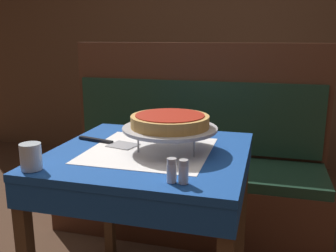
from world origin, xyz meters
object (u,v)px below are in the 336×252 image
dining_table_rear (250,107)px  salt_shaker (172,170)px  booth_bench (189,178)px  pepper_shaker (184,172)px  deep_dish_pizza (170,121)px  dining_table_front (150,171)px  pizza_pan_stand (170,129)px  condiment_caddy (241,87)px  pizza_server (110,143)px  water_glass_near (31,157)px

dining_table_rear → salt_shaker: 2.09m
booth_bench → pepper_shaker: (0.22, -1.15, 0.48)m
deep_dish_pizza → dining_table_front: bearing=-163.7°
pizza_pan_stand → deep_dish_pizza: deep_dish_pizza is taller
salt_shaker → condiment_caddy: bearing=88.7°
pizza_server → salt_shaker: size_ratio=3.81×
dining_table_rear → booth_bench: size_ratio=0.46×
deep_dish_pizza → pepper_shaker: (0.14, -0.35, -0.09)m
water_glass_near → salt_shaker: 0.52m
pizza_pan_stand → pepper_shaker: pizza_pan_stand is taller
pizza_pan_stand → salt_shaker: size_ratio=4.87×
dining_table_front → dining_table_rear: dining_table_rear is taller
water_glass_near → deep_dish_pizza: bearing=40.9°
dining_table_rear → pizza_server: size_ratio=2.52×
deep_dish_pizza → pizza_pan_stand: bearing=0.0°
booth_bench → salt_shaker: bearing=-81.0°
pizza_server → pepper_shaker: bearing=-40.8°
dining_table_front → pepper_shaker: size_ratio=10.14×
pizza_server → dining_table_front: bearing=-12.7°
dining_table_front → pizza_server: (-0.20, 0.05, 0.10)m
booth_bench → water_glass_near: booth_bench is taller
dining_table_rear → pepper_shaker: 2.09m
booth_bench → condiment_caddy: 1.14m
water_glass_near → salt_shaker: size_ratio=1.18×
dining_table_front → deep_dish_pizza: (0.08, 0.02, 0.22)m
dining_table_rear → pizza_pan_stand: size_ratio=1.97×
condiment_caddy → dining_table_front: bearing=-97.2°
booth_bench → pizza_pan_stand: booth_bench is taller
pizza_pan_stand → salt_shaker: (0.10, -0.35, -0.05)m
water_glass_near → dining_table_front: bearing=45.2°
salt_shaker → pepper_shaker: salt_shaker is taller
salt_shaker → dining_table_front: bearing=119.5°
dining_table_rear → pizza_pan_stand: 1.76m
dining_table_rear → deep_dish_pizza: bearing=-97.9°
booth_bench → condiment_caddy: size_ratio=11.69×
dining_table_rear → pizza_pan_stand: pizza_pan_stand is taller
pizza_server → condiment_caddy: condiment_caddy is taller
pizza_server → water_glass_near: water_glass_near is taller
dining_table_front → pepper_shaker: pepper_shaker is taller
condiment_caddy → pizza_server: bearing=-103.7°
salt_shaker → dining_table_rear: bearing=86.2°
pizza_pan_stand → dining_table_front: bearing=-163.7°
dining_table_front → water_glass_near: (-0.34, -0.34, 0.14)m
salt_shaker → pizza_pan_stand: bearing=106.0°
dining_table_front → pepper_shaker: (0.22, -0.32, 0.13)m
booth_bench → deep_dish_pizza: size_ratio=5.21×
booth_bench → water_glass_near: size_ratio=17.69×
dining_table_rear → deep_dish_pizza: (-0.24, -1.73, 0.24)m
pizza_pan_stand → water_glass_near: 0.56m
dining_table_front → dining_table_rear: 1.79m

